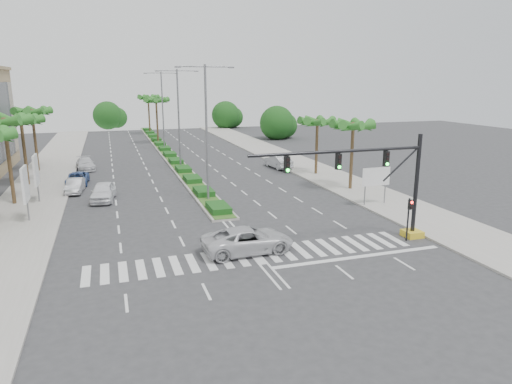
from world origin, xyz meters
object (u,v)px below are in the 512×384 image
car_parked_b (75,186)px  car_parked_c (77,179)px  car_right (278,162)px  car_parked_d (85,164)px  car_parked_a (103,192)px  car_crossing (248,240)px

car_parked_b → car_parked_c: 3.64m
car_parked_c → car_right: size_ratio=0.92×
car_parked_d → car_right: (22.93, -6.35, 0.11)m
car_parked_a → car_parked_b: 4.85m
car_parked_a → car_parked_c: (-2.59, 7.70, -0.18)m
car_parked_a → car_crossing: car_parked_a is taller
car_right → car_parked_b: bearing=8.5°
car_crossing → car_right: size_ratio=1.17×
car_parked_d → car_parked_b: bearing=-99.1°
car_parked_d → car_right: bearing=-22.1°
car_parked_a → car_right: size_ratio=0.97×
car_parked_c → car_right: car_right is taller
car_parked_d → car_crossing: bearing=-78.4°
car_parked_b → car_right: size_ratio=0.83×
car_parked_d → car_right: size_ratio=0.99×
car_parked_a → car_parked_d: car_parked_a is taller
car_parked_b → car_right: car_right is taller
car_crossing → car_right: 29.17m
car_parked_d → car_crossing: 34.62m
car_parked_b → car_crossing: size_ratio=0.71×
car_parked_c → car_crossing: bearing=-61.9°
car_parked_c → car_parked_d: size_ratio=0.93×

